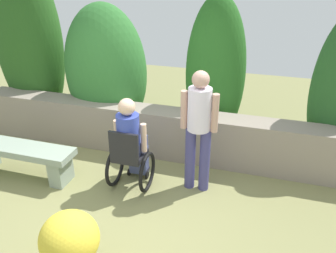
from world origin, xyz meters
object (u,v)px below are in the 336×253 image
(person_in_wheelchair, at_px, (131,146))
(flower_pot_red_accent, at_px, (70,243))
(stone_bench, at_px, (20,155))
(person_standing_companion, at_px, (199,124))

(person_in_wheelchair, distance_m, flower_pot_red_accent, 1.58)
(stone_bench, bearing_deg, flower_pot_red_accent, -32.23)
(person_in_wheelchair, relative_size, flower_pot_red_accent, 1.92)
(flower_pot_red_accent, bearing_deg, person_in_wheelchair, 89.54)
(stone_bench, distance_m, person_standing_companion, 2.64)
(person_standing_companion, xyz_separation_m, flower_pot_red_accent, (-0.89, -1.76, -0.63))
(stone_bench, bearing_deg, person_in_wheelchair, 14.86)
(person_in_wheelchair, xyz_separation_m, flower_pot_red_accent, (-0.01, -1.56, -0.27))
(stone_bench, xyz_separation_m, person_standing_companion, (2.52, 0.44, 0.65))
(stone_bench, xyz_separation_m, flower_pot_red_accent, (1.63, -1.33, 0.02))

